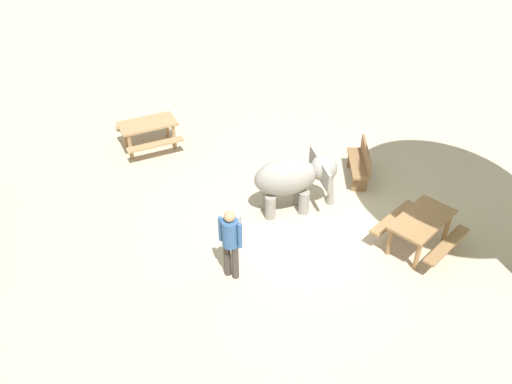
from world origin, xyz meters
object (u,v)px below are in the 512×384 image
(picnic_table_near, at_px, (421,225))
(feed_bucket, at_px, (233,220))
(picnic_table_far, at_px, (148,129))
(elephant, at_px, (294,178))
(person_handler, at_px, (230,239))
(wooden_bench, at_px, (361,163))

(picnic_table_near, distance_m, feed_bucket, 3.98)
(picnic_table_far, xyz_separation_m, feed_bucket, (-3.81, -1.53, -0.43))
(elephant, xyz_separation_m, picnic_table_near, (-1.89, -2.15, -0.27))
(elephant, bearing_deg, feed_bucket, -168.17)
(picnic_table_near, bearing_deg, person_handler, 146.52)
(person_handler, bearing_deg, picnic_table_near, -49.40)
(picnic_table_near, height_order, picnic_table_far, same)
(picnic_table_far, bearing_deg, elephant, 119.07)
(elephant, distance_m, picnic_table_far, 4.63)
(elephant, bearing_deg, picnic_table_far, 130.99)
(feed_bucket, bearing_deg, person_handler, 167.09)
(wooden_bench, relative_size, feed_bucket, 4.04)
(feed_bucket, bearing_deg, picnic_table_far, 21.86)
(elephant, relative_size, feed_bucket, 5.36)
(picnic_table_near, bearing_deg, feed_bucket, 124.39)
(person_handler, xyz_separation_m, wooden_bench, (2.56, -3.79, -0.48))
(picnic_table_near, distance_m, picnic_table_far, 7.47)
(person_handler, xyz_separation_m, feed_bucket, (1.48, -0.34, -0.79))
(elephant, relative_size, picnic_table_near, 0.94)
(picnic_table_near, bearing_deg, elephant, 106.87)
(picnic_table_far, bearing_deg, person_handler, 91.25)
(picnic_table_far, bearing_deg, wooden_bench, 139.77)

